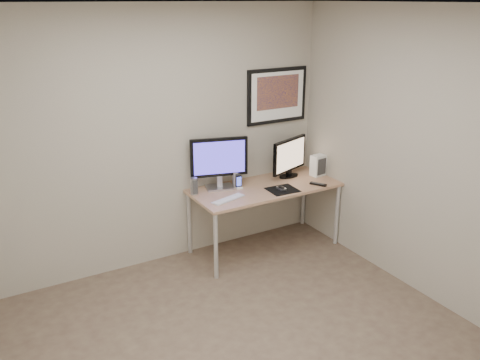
{
  "coord_description": "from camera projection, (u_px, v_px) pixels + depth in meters",
  "views": [
    {
      "loc": [
        -1.77,
        -2.92,
        2.64
      ],
      "look_at": [
        0.55,
        1.1,
        0.96
      ],
      "focal_mm": 38.0,
      "sensor_mm": 36.0,
      "label": 1
    }
  ],
  "objects": [
    {
      "name": "desk",
      "position": [
        265.0,
        192.0,
        5.45
      ],
      "size": [
        1.6,
        0.7,
        0.73
      ],
      "color": "#976749",
      "rests_on": "floor"
    },
    {
      "name": "framed_art",
      "position": [
        277.0,
        96.0,
        5.56
      ],
      "size": [
        0.75,
        0.04,
        0.6
      ],
      "color": "black",
      "rests_on": "room"
    },
    {
      "name": "room",
      "position": [
        221.0,
        134.0,
        3.91
      ],
      "size": [
        3.6,
        3.6,
        3.6
      ],
      "color": "white",
      "rests_on": "ground"
    },
    {
      "name": "monitor_tv",
      "position": [
        289.0,
        157.0,
        5.64
      ],
      "size": [
        0.54,
        0.22,
        0.44
      ],
      "rotation": [
        0.0,
        0.0,
        0.35
      ],
      "color": "black",
      "rests_on": "desk"
    },
    {
      "name": "monitor_large",
      "position": [
        219.0,
        161.0,
        5.27
      ],
      "size": [
        0.59,
        0.26,
        0.55
      ],
      "rotation": [
        0.0,
        0.0,
        -0.27
      ],
      "color": "#ABABB0",
      "rests_on": "desk"
    },
    {
      "name": "phone_dock",
      "position": [
        239.0,
        182.0,
        5.35
      ],
      "size": [
        0.07,
        0.07,
        0.14
      ],
      "primitive_type": "cube",
      "rotation": [
        0.0,
        0.0,
        -0.1
      ],
      "color": "black",
      "rests_on": "desk"
    },
    {
      "name": "speaker_right",
      "position": [
        235.0,
        179.0,
        5.39
      ],
      "size": [
        0.08,
        0.08,
        0.17
      ],
      "primitive_type": "cylinder",
      "rotation": [
        0.0,
        0.0,
        0.12
      ],
      "color": "#ABABB0",
      "rests_on": "desk"
    },
    {
      "name": "mouse",
      "position": [
        281.0,
        188.0,
        5.33
      ],
      "size": [
        0.07,
        0.11,
        0.04
      ],
      "primitive_type": "ellipsoid",
      "rotation": [
        0.0,
        0.0,
        -0.07
      ],
      "color": "black",
      "rests_on": "mousepad"
    },
    {
      "name": "fan_unit",
      "position": [
        318.0,
        165.0,
        5.73
      ],
      "size": [
        0.17,
        0.13,
        0.24
      ],
      "primitive_type": "cube",
      "rotation": [
        0.0,
        0.0,
        0.12
      ],
      "color": "silver",
      "rests_on": "desk"
    },
    {
      "name": "floor",
      "position": [
        249.0,
        343.0,
        4.1
      ],
      "size": [
        3.6,
        3.6,
        0.0
      ],
      "primitive_type": "plane",
      "color": "brown",
      "rests_on": "ground"
    },
    {
      "name": "keyboard",
      "position": [
        228.0,
        199.0,
        5.07
      ],
      "size": [
        0.4,
        0.2,
        0.01
      ],
      "primitive_type": "cube",
      "rotation": [
        0.0,
        0.0,
        0.26
      ],
      "color": "silver",
      "rests_on": "desk"
    },
    {
      "name": "speaker_left",
      "position": [
        194.0,
        186.0,
        5.18
      ],
      "size": [
        0.07,
        0.07,
        0.18
      ],
      "primitive_type": "cylinder",
      "rotation": [
        0.0,
        0.0,
        -0.05
      ],
      "color": "#ABABB0",
      "rests_on": "desk"
    },
    {
      "name": "remote",
      "position": [
        318.0,
        184.0,
        5.46
      ],
      "size": [
        0.13,
        0.18,
        0.02
      ],
      "primitive_type": "cube",
      "rotation": [
        0.0,
        0.0,
        0.54
      ],
      "color": "black",
      "rests_on": "desk"
    },
    {
      "name": "mousepad",
      "position": [
        282.0,
        190.0,
        5.33
      ],
      "size": [
        0.32,
        0.28,
        0.0
      ],
      "primitive_type": "cube",
      "rotation": [
        0.0,
        0.0,
        -0.05
      ],
      "color": "black",
      "rests_on": "desk"
    }
  ]
}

